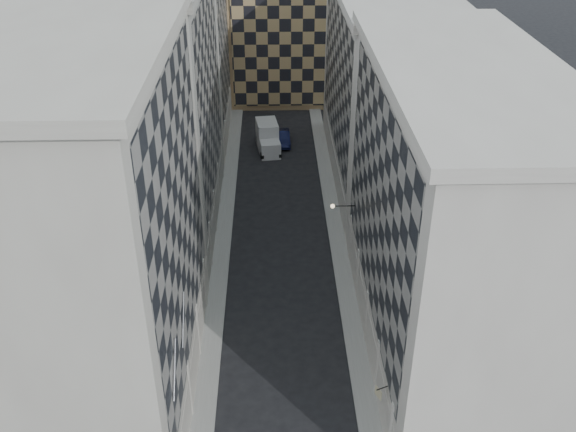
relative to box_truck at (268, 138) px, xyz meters
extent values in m
cube|color=gray|center=(-4.16, -18.59, -1.30)|extent=(1.50, 100.00, 0.15)
cube|color=gray|center=(6.34, -18.59, -1.30)|extent=(1.50, 100.00, 0.15)
cube|color=#A7A196|center=(-9.91, -37.59, 10.12)|extent=(10.00, 22.00, 23.00)
cube|color=gray|center=(-5.03, -37.59, 11.62)|extent=(0.25, 19.36, 18.00)
cube|color=#A7A196|center=(-5.11, -37.59, 0.22)|extent=(0.45, 21.12, 3.20)
cube|color=#A7A196|center=(-9.91, -37.59, 21.97)|extent=(10.80, 22.80, 0.70)
cylinder|color=#A7A196|center=(-5.26, -40.34, 0.82)|extent=(0.90, 0.90, 4.40)
cylinder|color=#A7A196|center=(-5.26, -34.84, 0.82)|extent=(0.90, 0.90, 4.40)
cylinder|color=#A7A196|center=(-5.26, -29.34, 0.82)|extent=(0.90, 0.90, 4.40)
cube|color=gray|center=(-9.91, -15.59, 9.62)|extent=(10.00, 22.00, 22.00)
cube|color=gray|center=(-5.03, -15.59, 11.12)|extent=(0.25, 19.36, 17.00)
cube|color=gray|center=(-5.11, -15.59, 0.22)|extent=(0.45, 21.12, 3.20)
cylinder|color=gray|center=(-5.26, -23.84, 0.82)|extent=(0.90, 0.90, 4.40)
cylinder|color=gray|center=(-5.26, -18.34, 0.82)|extent=(0.90, 0.90, 4.40)
cylinder|color=gray|center=(-5.26, -12.84, 0.82)|extent=(0.90, 0.90, 4.40)
cylinder|color=gray|center=(-5.26, -7.34, 0.82)|extent=(0.90, 0.90, 4.40)
cube|color=#A7A196|center=(-9.91, 6.41, 9.12)|extent=(10.00, 22.00, 21.00)
cube|color=gray|center=(-5.03, 6.41, 10.62)|extent=(0.25, 19.36, 16.00)
cube|color=#A7A196|center=(-5.11, 6.41, 0.22)|extent=(0.45, 21.12, 3.20)
cylinder|color=#A7A196|center=(-5.26, -1.84, 0.82)|extent=(0.90, 0.90, 4.40)
cylinder|color=#A7A196|center=(-5.26, 3.66, 0.82)|extent=(0.90, 0.90, 4.40)
cylinder|color=#A7A196|center=(-5.26, 9.16, 0.82)|extent=(0.90, 0.90, 4.40)
cylinder|color=#A7A196|center=(-5.26, 14.66, 0.82)|extent=(0.90, 0.90, 4.40)
cube|color=#B5AEA6|center=(12.09, -33.59, 8.62)|extent=(10.00, 26.00, 20.00)
cube|color=gray|center=(7.21, -33.59, 10.12)|extent=(0.25, 22.88, 15.00)
cube|color=#B5AEA6|center=(7.29, -33.59, 0.22)|extent=(0.45, 24.96, 3.20)
cube|color=#B5AEA6|center=(12.09, -33.59, 18.97)|extent=(10.80, 26.80, 0.70)
cylinder|color=#B5AEA6|center=(7.44, -43.99, 0.82)|extent=(0.90, 0.90, 4.40)
cylinder|color=#B5AEA6|center=(7.44, -38.79, 0.82)|extent=(0.90, 0.90, 4.40)
cylinder|color=#B5AEA6|center=(7.44, -33.59, 0.82)|extent=(0.90, 0.90, 4.40)
cylinder|color=#B5AEA6|center=(7.44, -28.39, 0.82)|extent=(0.90, 0.90, 4.40)
cylinder|color=#B5AEA6|center=(7.44, -23.19, 0.82)|extent=(0.90, 0.90, 4.40)
cube|color=#B5AEA6|center=(12.09, -6.59, 8.12)|extent=(10.00, 28.00, 19.00)
cube|color=gray|center=(7.21, -6.59, 9.62)|extent=(0.25, 24.64, 14.00)
cube|color=#B5AEA6|center=(7.29, -6.59, 0.22)|extent=(0.45, 26.88, 3.20)
cube|color=#9F7A54|center=(3.09, 19.41, 7.62)|extent=(16.00, 14.00, 18.00)
cube|color=tan|center=(3.09, 12.31, 7.62)|extent=(15.20, 0.25, 16.50)
cylinder|color=gray|center=(-4.81, -44.59, 6.62)|extent=(0.10, 2.33, 2.33)
cylinder|color=gray|center=(-4.81, -40.59, 6.62)|extent=(0.10, 2.33, 2.33)
cylinder|color=black|center=(6.19, -24.59, 4.82)|extent=(1.80, 0.08, 0.08)
sphere|color=#FFE5B2|center=(5.29, -24.59, 4.82)|extent=(0.36, 0.36, 0.36)
cube|color=silver|center=(0.24, -1.91, -0.46)|extent=(2.53, 2.71, 1.84)
cube|color=silver|center=(-0.09, 0.72, 0.20)|extent=(2.79, 3.94, 3.16)
cylinder|color=black|center=(-0.67, -2.85, -0.92)|extent=(0.42, 0.95, 0.92)
cylinder|color=black|center=(1.35, -2.60, -0.92)|extent=(0.42, 0.95, 0.92)
cylinder|color=black|center=(-1.25, 1.81, -0.92)|extent=(0.42, 0.95, 0.92)
cylinder|color=black|center=(0.77, 2.06, -0.92)|extent=(0.42, 0.95, 0.92)
imported|color=#0E1233|center=(1.79, 1.42, -0.61)|extent=(1.76, 4.69, 1.53)
cylinder|color=black|center=(6.69, -42.52, 2.80)|extent=(0.72, 0.35, 0.06)
cube|color=#C5BB91|center=(6.49, -42.52, 2.42)|extent=(0.31, 0.63, 0.66)
camera|label=1|loc=(0.43, -69.40, 30.60)|focal=40.00mm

